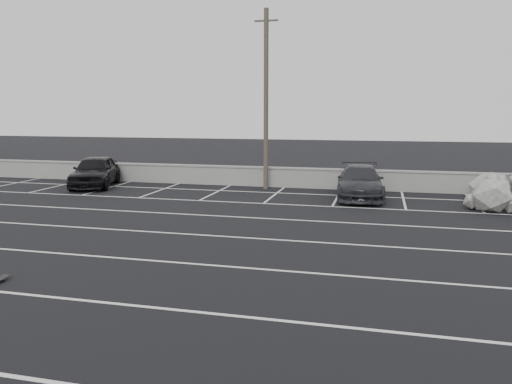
# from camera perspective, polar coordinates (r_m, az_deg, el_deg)

# --- Properties ---
(ground) EXTENTS (120.00, 120.00, 0.00)m
(ground) POSITION_cam_1_polar(r_m,az_deg,el_deg) (13.87, -11.90, -7.68)
(ground) COLOR black
(ground) RESTS_ON ground
(seawall) EXTENTS (50.00, 0.45, 1.06)m
(seawall) POSITION_cam_1_polar(r_m,az_deg,el_deg) (26.79, 1.22, 1.80)
(seawall) COLOR gray
(seawall) RESTS_ON ground
(stall_lines) EXTENTS (36.00, 20.05, 0.01)m
(stall_lines) POSITION_cam_1_polar(r_m,az_deg,el_deg) (17.83, -5.95, -3.76)
(stall_lines) COLOR silver
(stall_lines) RESTS_ON ground
(car_left) EXTENTS (3.37, 5.25, 1.66)m
(car_left) POSITION_cam_1_polar(r_m,az_deg,el_deg) (28.11, -17.90, 2.29)
(car_left) COLOR black
(car_left) RESTS_ON ground
(car_right) EXTENTS (2.42, 5.23, 1.48)m
(car_right) POSITION_cam_1_polar(r_m,az_deg,el_deg) (23.76, 11.79, 1.14)
(car_right) COLOR #25262B
(car_right) RESTS_ON ground
(utility_pole) EXTENTS (1.21, 0.24, 9.05)m
(utility_pole) POSITION_cam_1_polar(r_m,az_deg,el_deg) (25.77, 1.15, 10.50)
(utility_pole) COLOR #4C4238
(utility_pole) RESTS_ON ground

